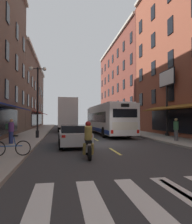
{
  "coord_description": "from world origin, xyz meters",
  "views": [
    {
      "loc": [
        -2.86,
        -14.62,
        1.8
      ],
      "look_at": [
        0.49,
        5.75,
        2.39
      ],
      "focal_mm": 33.81,
      "sensor_mm": 36.0,
      "label": 1
    }
  ],
  "objects_px": {
    "box_truck": "(67,115)",
    "pedestrian_mid": "(125,123)",
    "transit_bus": "(107,119)",
    "street_lamp_twin": "(38,99)",
    "motorcycle_rider": "(88,142)",
    "bicycle_near": "(11,148)",
    "pedestrian_near": "(11,130)",
    "sedan_near": "(65,124)",
    "sedan_mid": "(74,135)",
    "pedestrian_far": "(120,124)",
    "billboard_sign": "(167,86)",
    "pedestrian_rear": "(176,129)"
  },
  "relations": [
    {
      "from": "sedan_near",
      "to": "pedestrian_rear",
      "type": "relative_size",
      "value": 2.92
    },
    {
      "from": "motorcycle_rider",
      "to": "street_lamp_twin",
      "type": "relative_size",
      "value": 0.34
    },
    {
      "from": "motorcycle_rider",
      "to": "bicycle_near",
      "type": "height_order",
      "value": "motorcycle_rider"
    },
    {
      "from": "billboard_sign",
      "to": "pedestrian_near",
      "type": "relative_size",
      "value": 3.9
    },
    {
      "from": "pedestrian_near",
      "to": "box_truck",
      "type": "bearing_deg",
      "value": 178.18
    },
    {
      "from": "motorcycle_rider",
      "to": "pedestrian_rear",
      "type": "bearing_deg",
      "value": 33.88
    },
    {
      "from": "transit_bus",
      "to": "street_lamp_twin",
      "type": "height_order",
      "value": "street_lamp_twin"
    },
    {
      "from": "bicycle_near",
      "to": "pedestrian_far",
      "type": "bearing_deg",
      "value": 60.8
    },
    {
      "from": "sedan_near",
      "to": "pedestrian_near",
      "type": "bearing_deg",
      "value": -99.12
    },
    {
      "from": "billboard_sign",
      "to": "pedestrian_far",
      "type": "bearing_deg",
      "value": 102.06
    },
    {
      "from": "bicycle_near",
      "to": "box_truck",
      "type": "bearing_deg",
      "value": 81.12
    },
    {
      "from": "bicycle_near",
      "to": "street_lamp_twin",
      "type": "bearing_deg",
      "value": 88.82
    },
    {
      "from": "box_truck",
      "to": "pedestrian_near",
      "type": "xyz_separation_m",
      "value": [
        -4.07,
        -14.45,
        -1.22
      ]
    },
    {
      "from": "box_truck",
      "to": "transit_bus",
      "type": "bearing_deg",
      "value": -56.82
    },
    {
      "from": "billboard_sign",
      "to": "transit_bus",
      "type": "distance_m",
      "value": 7.13
    },
    {
      "from": "box_truck",
      "to": "pedestrian_rear",
      "type": "relative_size",
      "value": 4.88
    },
    {
      "from": "billboard_sign",
      "to": "transit_bus",
      "type": "height_order",
      "value": "billboard_sign"
    },
    {
      "from": "box_truck",
      "to": "sedan_near",
      "type": "distance_m",
      "value": 9.83
    },
    {
      "from": "transit_bus",
      "to": "sedan_mid",
      "type": "bearing_deg",
      "value": -114.74
    },
    {
      "from": "pedestrian_far",
      "to": "transit_bus",
      "type": "bearing_deg",
      "value": -178.68
    },
    {
      "from": "billboard_sign",
      "to": "pedestrian_rear",
      "type": "distance_m",
      "value": 6.01
    },
    {
      "from": "pedestrian_near",
      "to": "billboard_sign",
      "type": "bearing_deg",
      "value": 121.33
    },
    {
      "from": "sedan_near",
      "to": "pedestrian_near",
      "type": "relative_size",
      "value": 3.0
    },
    {
      "from": "transit_bus",
      "to": "pedestrian_near",
      "type": "bearing_deg",
      "value": -135.34
    },
    {
      "from": "transit_bus",
      "to": "motorcycle_rider",
      "type": "xyz_separation_m",
      "value": [
        -3.74,
        -13.06,
        -0.97
      ]
    },
    {
      "from": "pedestrian_near",
      "to": "pedestrian_rear",
      "type": "xyz_separation_m",
      "value": [
        11.6,
        -0.15,
        -0.0
      ]
    },
    {
      "from": "sedan_mid",
      "to": "pedestrian_mid",
      "type": "distance_m",
      "value": 14.82
    },
    {
      "from": "box_truck",
      "to": "bicycle_near",
      "type": "xyz_separation_m",
      "value": [
        -3.0,
        -19.22,
        -1.71
      ]
    },
    {
      "from": "box_truck",
      "to": "sedan_mid",
      "type": "height_order",
      "value": "box_truck"
    },
    {
      "from": "motorcycle_rider",
      "to": "pedestrian_far",
      "type": "relative_size",
      "value": 1.32
    },
    {
      "from": "sedan_near",
      "to": "pedestrian_mid",
      "type": "xyz_separation_m",
      "value": [
        7.51,
        -12.19,
        0.37
      ]
    },
    {
      "from": "pedestrian_far",
      "to": "pedestrian_rear",
      "type": "distance_m",
      "value": 13.52
    },
    {
      "from": "pedestrian_mid",
      "to": "box_truck",
      "type": "bearing_deg",
      "value": 25.54
    },
    {
      "from": "sedan_near",
      "to": "pedestrian_mid",
      "type": "bearing_deg",
      "value": -58.37
    },
    {
      "from": "transit_bus",
      "to": "box_truck",
      "type": "bearing_deg",
      "value": 123.18
    },
    {
      "from": "pedestrian_near",
      "to": "street_lamp_twin",
      "type": "height_order",
      "value": "street_lamp_twin"
    },
    {
      "from": "pedestrian_far",
      "to": "bicycle_near",
      "type": "bearing_deg",
      "value": -178.18
    },
    {
      "from": "sedan_mid",
      "to": "pedestrian_far",
      "type": "bearing_deg",
      "value": 63.39
    },
    {
      "from": "motorcycle_rider",
      "to": "transit_bus",
      "type": "bearing_deg",
      "value": 74.02
    },
    {
      "from": "street_lamp_twin",
      "to": "transit_bus",
      "type": "bearing_deg",
      "value": 30.81
    },
    {
      "from": "bicycle_near",
      "to": "pedestrian_mid",
      "type": "height_order",
      "value": "pedestrian_mid"
    },
    {
      "from": "pedestrian_near",
      "to": "sedan_near",
      "type": "bearing_deg",
      "value": -175.2
    },
    {
      "from": "motorcycle_rider",
      "to": "pedestrian_near",
      "type": "height_order",
      "value": "pedestrian_near"
    },
    {
      "from": "pedestrian_mid",
      "to": "bicycle_near",
      "type": "bearing_deg",
      "value": 102.59
    },
    {
      "from": "box_truck",
      "to": "pedestrian_mid",
      "type": "relative_size",
      "value": 4.38
    },
    {
      "from": "sedan_mid",
      "to": "pedestrian_near",
      "type": "bearing_deg",
      "value": 167.58
    },
    {
      "from": "transit_bus",
      "to": "bicycle_near",
      "type": "distance_m",
      "value": 14.78
    },
    {
      "from": "box_truck",
      "to": "motorcycle_rider",
      "type": "relative_size",
      "value": 3.87
    },
    {
      "from": "pedestrian_far",
      "to": "street_lamp_twin",
      "type": "xyz_separation_m",
      "value": [
        -9.95,
        -9.39,
        2.53
      ]
    },
    {
      "from": "billboard_sign",
      "to": "motorcycle_rider",
      "type": "xyz_separation_m",
      "value": [
        -8.7,
        -9.07,
        -4.18
      ]
    }
  ]
}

